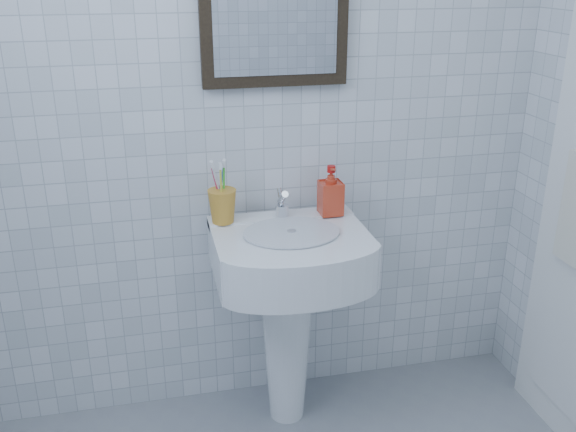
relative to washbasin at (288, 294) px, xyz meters
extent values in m
cube|color=white|center=(-0.11, 0.22, 0.71)|extent=(2.20, 0.02, 2.50)
cone|color=white|center=(0.00, 0.02, -0.21)|extent=(0.20, 0.20, 0.65)
cube|color=white|center=(0.00, -0.02, 0.17)|extent=(0.52, 0.37, 0.16)
cube|color=white|center=(0.00, 0.12, 0.24)|extent=(0.52, 0.09, 0.03)
cylinder|color=silver|center=(0.00, -0.05, 0.26)|extent=(0.33, 0.33, 0.01)
cylinder|color=silver|center=(0.00, 0.10, 0.28)|extent=(0.05, 0.05, 0.05)
cylinder|color=silver|center=(0.00, 0.08, 0.33)|extent=(0.02, 0.09, 0.07)
cylinder|color=silver|center=(0.00, 0.12, 0.32)|extent=(0.03, 0.05, 0.08)
imported|color=red|center=(0.18, 0.09, 0.35)|extent=(0.08, 0.08, 0.18)
camera|label=1|loc=(-0.45, -1.97, 1.10)|focal=40.00mm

